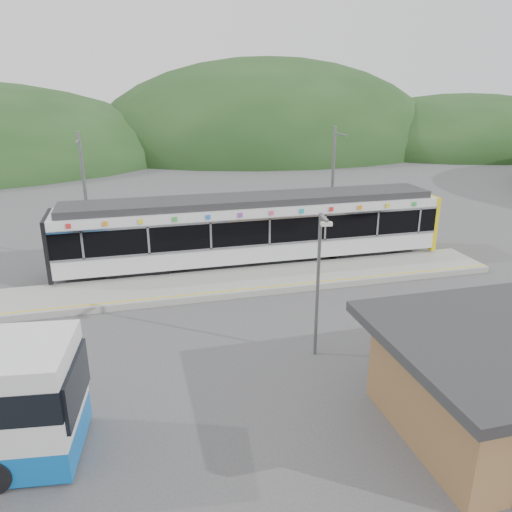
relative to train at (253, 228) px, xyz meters
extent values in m
plane|color=#4C4C4F|center=(-1.47, -6.00, -2.06)|extent=(120.00, 120.00, 0.00)
ellipsoid|color=#1E3D19|center=(14.53, 48.00, -2.06)|extent=(52.00, 39.00, 26.00)
ellipsoid|color=#1E3D19|center=(43.53, 42.00, -2.06)|extent=(44.00, 33.00, 16.00)
cube|color=#9E9E99|center=(-1.47, -2.70, -1.91)|extent=(26.00, 3.20, 0.30)
cube|color=yellow|center=(-1.47, -4.00, -1.76)|extent=(26.00, 0.10, 0.01)
cube|color=black|center=(-6.02, 0.00, -1.76)|extent=(3.20, 2.20, 0.56)
cube|color=black|center=(5.98, 0.00, -1.76)|extent=(3.20, 2.20, 0.56)
cube|color=silver|center=(-0.02, 0.00, -1.02)|extent=(20.00, 2.90, 0.92)
cube|color=black|center=(-0.02, 0.00, 0.16)|extent=(20.00, 2.96, 1.45)
cube|color=silver|center=(-0.02, -1.50, -0.51)|extent=(20.00, 0.05, 0.10)
cube|color=silver|center=(-0.02, -1.50, 0.84)|extent=(20.00, 0.05, 0.10)
cube|color=silver|center=(-0.02, 0.00, 1.11)|extent=(20.00, 2.90, 0.45)
cube|color=#2D2D30|center=(-0.02, 0.00, 1.52)|extent=(19.40, 2.50, 0.36)
cube|color=yellow|center=(10.10, 0.00, -0.16)|extent=(0.24, 2.92, 3.00)
cube|color=black|center=(-10.12, 0.00, -0.16)|extent=(0.20, 2.92, 3.00)
cube|color=silver|center=(-8.52, -1.50, 0.16)|extent=(0.10, 0.05, 1.35)
cube|color=silver|center=(-5.52, -1.50, 0.16)|extent=(0.10, 0.05, 1.35)
cube|color=silver|center=(-2.52, -1.50, 0.16)|extent=(0.10, 0.05, 1.35)
cube|color=silver|center=(0.48, -1.50, 0.16)|extent=(0.10, 0.05, 1.35)
cube|color=silver|center=(3.48, -1.50, 0.16)|extent=(0.10, 0.05, 1.35)
cube|color=silver|center=(6.48, -1.50, 0.16)|extent=(0.10, 0.05, 1.35)
cube|color=silver|center=(8.98, -1.50, 0.16)|extent=(0.10, 0.05, 1.35)
cube|color=red|center=(-9.02, -1.49, 1.12)|extent=(0.22, 0.04, 0.22)
cube|color=orange|center=(-7.42, -1.49, 1.12)|extent=(0.22, 0.04, 0.22)
cube|color=yellow|center=(-5.82, -1.49, 1.12)|extent=(0.22, 0.04, 0.22)
cube|color=green|center=(-4.22, -1.49, 1.12)|extent=(0.22, 0.04, 0.22)
cube|color=blue|center=(-2.62, -1.49, 1.12)|extent=(0.22, 0.04, 0.22)
cube|color=purple|center=(-1.02, -1.49, 1.12)|extent=(0.22, 0.04, 0.22)
cube|color=#E54C8C|center=(0.58, -1.49, 1.12)|extent=(0.22, 0.04, 0.22)
cube|color=#19A5A5|center=(2.18, -1.49, 1.12)|extent=(0.22, 0.04, 0.22)
cube|color=red|center=(3.78, -1.49, 1.12)|extent=(0.22, 0.04, 0.22)
cube|color=orange|center=(5.38, -1.49, 1.12)|extent=(0.22, 0.04, 0.22)
cube|color=yellow|center=(6.98, -1.49, 1.12)|extent=(0.22, 0.04, 0.22)
cube|color=green|center=(8.58, -1.49, 1.12)|extent=(0.22, 0.04, 0.22)
cylinder|color=slate|center=(-8.47, 2.60, 1.44)|extent=(0.18, 0.18, 7.00)
cube|color=slate|center=(-8.47, 1.80, 4.54)|extent=(0.08, 1.80, 0.08)
cylinder|color=slate|center=(5.53, 2.60, 1.44)|extent=(0.18, 0.18, 7.00)
cube|color=slate|center=(5.53, 1.80, 4.54)|extent=(0.08, 1.80, 0.08)
cylinder|color=black|center=(-9.79, -12.70, -1.58)|extent=(1.30, 2.89, 0.96)
cylinder|color=slate|center=(-0.17, -9.79, 0.57)|extent=(0.12, 0.12, 5.26)
cube|color=slate|center=(-0.17, -10.18, 3.11)|extent=(0.24, 0.89, 0.12)
cube|color=silver|center=(-0.17, -10.58, 3.04)|extent=(0.37, 0.23, 0.12)
camera|label=1|loc=(-6.25, -24.70, 7.23)|focal=35.00mm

